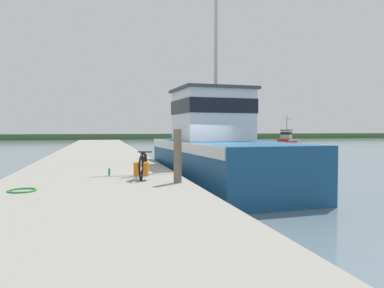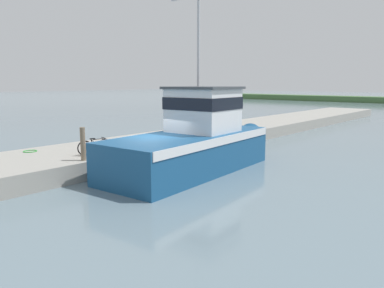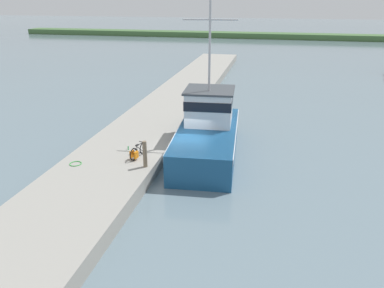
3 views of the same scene
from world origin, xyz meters
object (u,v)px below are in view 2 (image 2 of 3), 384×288
bicycle_touring (92,147)px  mooring_post (83,144)px  fishing_boat_main (196,140)px  water_bottle_on_curb (98,147)px

bicycle_touring → mooring_post: 1.40m
fishing_boat_main → mooring_post: bearing=-123.7°
water_bottle_on_curb → fishing_boat_main: bearing=30.0°
mooring_post → water_bottle_on_curb: 2.81m
fishing_boat_main → mooring_post: (-2.61, -4.61, 0.10)m
fishing_boat_main → water_bottle_on_curb: size_ratio=48.01×
fishing_boat_main → mooring_post: 5.30m
mooring_post → water_bottle_on_curb: bearing=131.2°
bicycle_touring → water_bottle_on_curb: size_ratio=7.31×
mooring_post → water_bottle_on_curb: (-1.80, 2.06, -0.62)m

